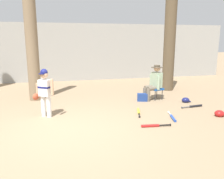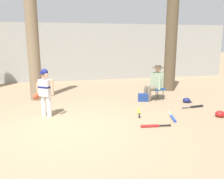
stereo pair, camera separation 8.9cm
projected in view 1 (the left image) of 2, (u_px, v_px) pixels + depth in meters
name	position (u px, v px, depth m)	size (l,w,h in m)	color
ground_plane	(68.00, 131.00, 5.24)	(60.00, 60.00, 0.00)	#937A5B
concrete_back_wall	(61.00, 52.00, 11.49)	(18.00, 0.36, 2.86)	#9E9E99
tree_near_player	(32.00, 39.00, 7.55)	(0.56, 0.56, 4.67)	#7F6B51
tree_behind_spectator	(169.00, 47.00, 9.21)	(0.65, 0.65, 4.15)	brown
young_ballplayer	(44.00, 90.00, 6.04)	(0.60, 0.38, 1.31)	white
folding_stool	(156.00, 89.00, 7.96)	(0.48, 0.48, 0.41)	#194C9E
seated_spectator	(154.00, 82.00, 7.85)	(0.68, 0.54, 1.20)	#6B6051
handbag_beside_stool	(142.00, 97.00, 7.77)	(0.34, 0.18, 0.26)	navy
bat_blue_youth	(172.00, 117.00, 6.04)	(0.24, 0.75, 0.07)	#2347AD
bat_black_composite	(194.00, 106.00, 7.07)	(0.74, 0.14, 0.07)	black
bat_red_barrel	(152.00, 126.00, 5.46)	(0.73, 0.14, 0.07)	red
bat_yellow_trainer	(139.00, 112.00, 6.53)	(0.27, 0.73, 0.07)	yellow
batting_helmet_navy	(186.00, 100.00, 7.62)	(0.30, 0.23, 0.17)	navy
batting_helmet_red	(220.00, 114.00, 6.21)	(0.32, 0.24, 0.18)	#A81919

